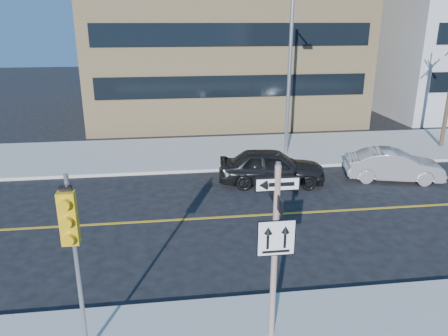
{
  "coord_description": "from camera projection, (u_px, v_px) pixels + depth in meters",
  "views": [
    {
      "loc": [
        -2.11,
        -10.35,
        6.84
      ],
      "look_at": [
        -0.2,
        4.0,
        1.9
      ],
      "focal_mm": 35.0,
      "sensor_mm": 36.0,
      "label": 1
    }
  ],
  "objects": [
    {
      "name": "parked_car_b",
      "position": [
        394.0,
        165.0,
        19.4
      ],
      "size": [
        2.46,
        4.39,
        1.37
      ],
      "primitive_type": "imported",
      "rotation": [
        0.0,
        0.0,
        1.31
      ],
      "color": "gray",
      "rests_on": "ground"
    },
    {
      "name": "ground",
      "position": [
        250.0,
        278.0,
        12.18
      ],
      "size": [
        120.0,
        120.0,
        0.0
      ],
      "primitive_type": "plane",
      "color": "black",
      "rests_on": "ground"
    },
    {
      "name": "traffic_signal",
      "position": [
        71.0,
        233.0,
        8.2
      ],
      "size": [
        0.32,
        0.45,
        4.0
      ],
      "color": "gray",
      "rests_on": "near_sidewalk"
    },
    {
      "name": "sign_pole",
      "position": [
        275.0,
        244.0,
        9.03
      ],
      "size": [
        0.92,
        0.92,
        4.06
      ],
      "color": "beige",
      "rests_on": "near_sidewalk"
    },
    {
      "name": "streetlight_a",
      "position": [
        291.0,
        65.0,
        21.23
      ],
      "size": [
        0.55,
        2.25,
        8.0
      ],
      "color": "gray",
      "rests_on": "far_sidewalk"
    },
    {
      "name": "parked_car_a",
      "position": [
        272.0,
        167.0,
        18.93
      ],
      "size": [
        2.41,
        4.78,
        1.56
      ],
      "primitive_type": "imported",
      "rotation": [
        0.0,
        0.0,
        1.44
      ],
      "color": "black",
      "rests_on": "ground"
    }
  ]
}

